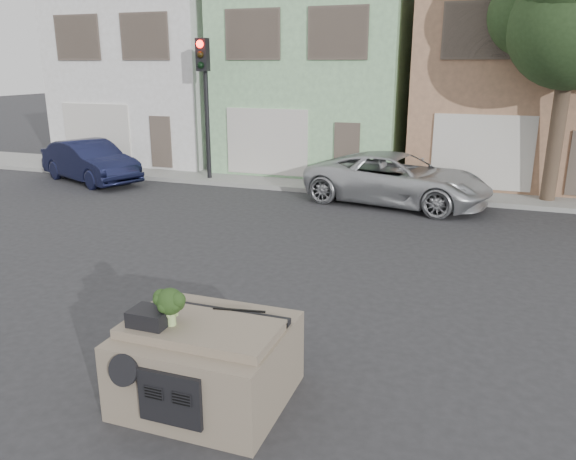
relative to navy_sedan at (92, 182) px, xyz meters
The scene contains 13 objects.
ground_plane 13.38m from the navy_sedan, 37.43° to the right, with size 120.00×120.00×0.00m, color #303033.
sidewalk 10.89m from the navy_sedan, 12.55° to the left, with size 40.00×3.00×0.15m, color gray.
townhouse_white 7.41m from the navy_sedan, 93.36° to the left, with size 7.20×8.20×7.55m, color white.
townhouse_mint 10.27m from the navy_sedan, 41.78° to the left, with size 7.20×8.20×7.55m, color #9AD197.
townhouse_tan 16.39m from the navy_sedan, 23.52° to the left, with size 7.20×8.20×7.55m, color #A6795A.
navy_sedan is the anchor object (origin of this frame).
silver_pickup 11.21m from the navy_sedan, ahead, with size 2.60×5.64×1.57m, color silver.
traffic_signal 5.04m from the navy_sedan, 18.32° to the left, with size 0.40×0.40×5.10m, color black.
tree_near 16.28m from the navy_sedan, ahead, with size 4.40×4.00×8.50m, color #263C1D.
car_dashboard 15.40m from the navy_sedan, 46.34° to the right, with size 2.00×1.80×1.12m, color #7C6E5C.
instrument_hump 15.31m from the navy_sedan, 48.82° to the right, with size 0.48×0.38×0.20m, color black.
wiper_arm 15.36m from the navy_sedan, 44.60° to the right, with size 0.70×0.03×0.02m, color black.
broccoli 15.42m from the navy_sedan, 47.94° to the right, with size 0.40×0.40×0.49m, color #1D3313.
Camera 1 is at (3.13, -8.70, 4.20)m, focal length 35.00 mm.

